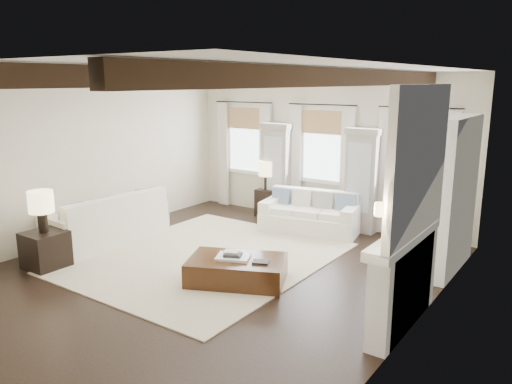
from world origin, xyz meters
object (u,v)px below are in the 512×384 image
Objects in this scene: sofa_back at (311,216)px; side_table_front at (45,250)px; sofa_left at (108,224)px; ottoman at (237,270)px; side_table_back at (267,202)px.

sofa_back reaches higher than side_table_front.
side_table_front is at bearing -83.20° from sofa_left.
sofa_left reaches higher than ottoman.
sofa_back is at bearing -19.24° from side_table_back.
side_table_back reaches higher than side_table_front.
sofa_back is 3.02m from ottoman.
sofa_back is at bearing 46.40° from sofa_left.
side_table_back is at bearing 76.29° from side_table_front.
side_table_front is 0.98× the size of side_table_back.
side_table_front is (-2.97, -1.32, 0.11)m from ottoman.
side_table_back is (-1.41, 0.49, -0.02)m from sofa_back.
sofa_back is 3.39× the size of side_table_front.
sofa_left is at bearing -133.60° from sofa_back.
sofa_back is 4.00m from sofa_left.
side_table_front is at bearing -103.71° from side_table_back.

